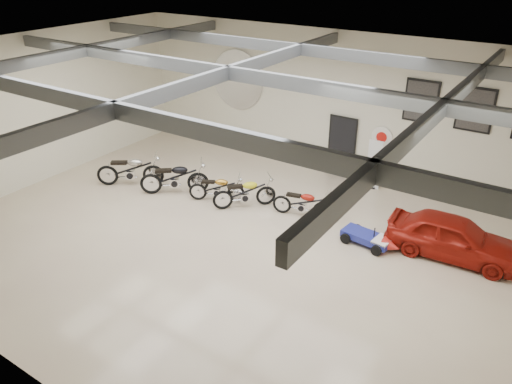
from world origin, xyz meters
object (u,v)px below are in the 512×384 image
Objects in this scene: motorcycle_black at (174,177)px; motorcycle_gold at (217,188)px; motorcycle_red at (302,203)px; motorcycle_yellow at (244,192)px; motorcycle_silver at (130,169)px; go_kart at (372,237)px; banner_stand at (374,164)px; vintage_car at (453,237)px.

motorcycle_gold is (1.51, 0.33, -0.11)m from motorcycle_black.
motorcycle_yellow is at bearing -179.06° from motorcycle_red.
motorcycle_silver is 1.33× the size of go_kart.
motorcycle_silver reaches higher than go_kart.
motorcycle_yellow is (-2.83, -3.53, -0.37)m from banner_stand.
motorcycle_silver is at bearing 145.15° from motorcycle_yellow.
motorcycle_red is (-1.03, -3.08, -0.41)m from banner_stand.
motorcycle_gold is 0.52× the size of vintage_car.
go_kart is at bearing -69.87° from banner_stand.
motorcycle_silver reaches higher than motorcycle_yellow.
motorcycle_gold is 0.98× the size of motorcycle_red.
motorcycle_silver is at bearing -167.59° from go_kart.
banner_stand is 0.97× the size of motorcycle_red.
motorcycle_black is at bearing 94.63° from vintage_car.
motorcycle_gold is 5.20m from go_kart.
motorcycle_gold is at bearing -171.59° from go_kart.
vintage_car is at bearing -9.12° from motorcycle_red.
banner_stand is 6.67m from motorcycle_black.
vintage_car is at bearing -21.27° from motorcycle_gold.
banner_stand reaches higher than vintage_car.
motorcycle_black is at bearing -169.19° from go_kart.
go_kart is (5.20, 0.18, -0.16)m from motorcycle_gold.
motorcycle_black is (1.69, 0.36, -0.01)m from motorcycle_silver.
motorcycle_black is at bearing 144.58° from motorcycle_yellow.
motorcycle_yellow reaches higher than motorcycle_red.
motorcycle_red is 1.08× the size of go_kart.
motorcycle_black is 4.40m from motorcycle_red.
motorcycle_black is (-5.33, -4.01, -0.31)m from banner_stand.
motorcycle_silver is 1.01× the size of motorcycle_black.
motorcycle_gold is at bearing 178.86° from motorcycle_red.
motorcycle_black is at bearing -144.38° from banner_stand.
vintage_car is (3.31, -2.77, -0.30)m from banner_stand.
motorcycle_yellow is (2.49, 0.48, -0.06)m from motorcycle_black.
banner_stand is 5.32m from motorcycle_gold.
motorcycle_silver is 8.44m from go_kart.
motorcycle_black is at bearing 163.99° from motorcycle_gold.
vintage_car is (8.64, 1.24, 0.00)m from motorcycle_black.
go_kart is at bearing -23.06° from motorcycle_red.
motorcycle_yellow is at bearing -173.06° from go_kart.
vintage_car is (7.14, 0.91, 0.12)m from motorcycle_gold.
vintage_car is (10.33, 1.60, -0.00)m from motorcycle_silver.
motorcycle_silver reaches higher than motorcycle_black.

